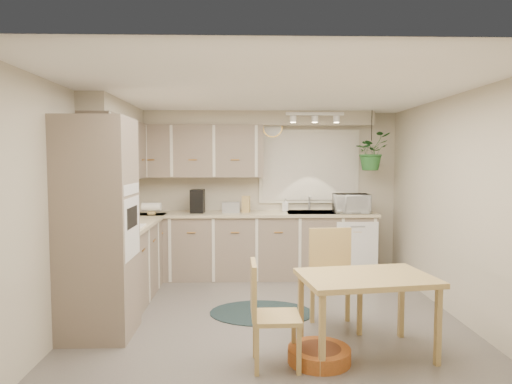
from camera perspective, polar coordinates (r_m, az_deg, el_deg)
floor at (r=5.04m, az=1.77°, el=-15.66°), size 4.20×4.20×0.00m
ceiling at (r=4.80m, az=1.84°, el=12.45°), size 4.20×4.20×0.00m
wall_back at (r=6.86m, az=0.79°, el=-0.14°), size 4.00×0.04×2.40m
wall_front at (r=2.70m, az=4.41°, el=-6.59°), size 4.00×0.04×2.40m
wall_left at (r=5.06m, az=-21.43°, el=-1.89°), size 0.04×4.20×2.40m
wall_right at (r=5.28m, az=24.04°, el=-1.73°), size 0.04×4.20×2.40m
base_cab_left at (r=5.92m, az=-15.57°, el=-8.29°), size 0.60×1.85×0.90m
base_cab_back at (r=6.65m, az=-0.85°, el=-6.78°), size 3.60×0.60×0.90m
counter_left at (r=5.84m, az=-15.56°, el=-3.78°), size 0.64×1.89×0.04m
counter_back at (r=6.57m, az=-0.85°, el=-2.77°), size 3.64×0.64×0.04m
oven_stack at (r=4.63m, az=-19.17°, el=-4.24°), size 0.65×0.65×2.10m
wall_oven_face at (r=4.54m, az=-15.30°, el=-4.31°), size 0.02×0.56×0.58m
upper_cab_left at (r=5.94m, az=-16.70°, el=5.09°), size 0.35×2.00×0.75m
upper_cab_back at (r=6.70m, az=-7.75°, el=5.08°), size 2.00×0.35×0.75m
soffit_left at (r=5.98m, az=-17.02°, el=9.63°), size 0.30×2.00×0.20m
soffit_back at (r=6.71m, az=-0.88°, el=9.17°), size 3.60×0.30×0.20m
cooktop at (r=5.28m, az=-16.97°, el=-4.34°), size 0.52×0.58×0.02m
range_hood at (r=5.24m, az=-17.28°, el=0.59°), size 0.40×0.60×0.14m
window_blinds at (r=6.88m, az=6.65°, el=3.18°), size 1.40×0.02×1.00m
window_frame at (r=6.89m, az=6.64°, el=3.18°), size 1.50×0.02×1.10m
sink at (r=6.66m, az=6.93°, el=-2.89°), size 0.70×0.48×0.10m
dishwasher_front at (r=6.55m, az=12.54°, el=-7.28°), size 0.58×0.02×0.83m
track_light_bar at (r=6.39m, az=7.37°, el=9.67°), size 0.80×0.04×0.04m
wall_clock at (r=6.84m, az=2.07°, el=8.07°), size 0.30×0.03×0.30m
dining_table at (r=4.22m, az=13.54°, el=-14.71°), size 1.21×0.90×0.70m
chair_left at (r=3.87m, az=2.53°, el=-15.01°), size 0.41×0.41×0.87m
chair_back at (r=4.72m, az=9.89°, el=-10.79°), size 0.50×0.50×0.99m
braided_rug at (r=5.24m, az=0.69°, el=-14.83°), size 1.19×0.91×0.01m
pet_bed at (r=4.10m, az=7.89°, el=-19.52°), size 0.53×0.53×0.12m
microwave at (r=6.64m, az=11.81°, el=-1.16°), size 0.50×0.28×0.34m
soap_bottle at (r=6.75m, az=3.69°, el=-2.04°), size 0.11×0.21×0.09m
hanging_plant at (r=6.69m, az=14.21°, el=4.43°), size 0.66×0.69×0.42m
coffee_maker at (r=6.60m, az=-7.32°, el=-1.14°), size 0.20×0.24×0.34m
toaster at (r=6.59m, az=-3.19°, el=-1.92°), size 0.26×0.16×0.15m
knife_block at (r=6.62m, az=-1.26°, el=-1.52°), size 0.13×0.13×0.24m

